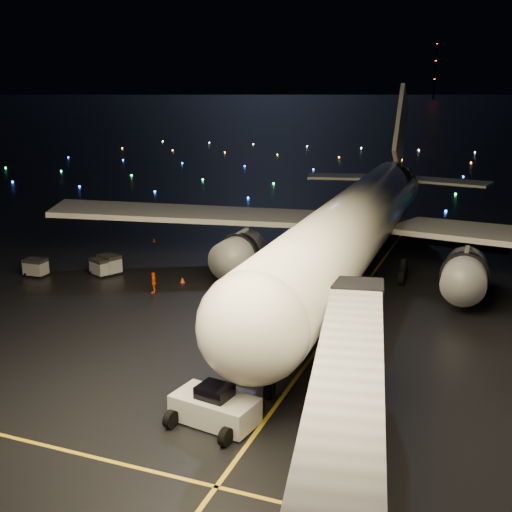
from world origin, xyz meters
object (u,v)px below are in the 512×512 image
object	(u,v)px
pushback_tug	(215,404)
belt_loader	(254,348)
baggage_cart_1	(109,264)
baggage_cart_2	(36,267)
baggage_cart_0	(101,267)
airliner	(363,182)
crew_c	(154,282)

from	to	relation	value
pushback_tug	belt_loader	world-z (taller)	belt_loader
belt_loader	baggage_cart_1	bearing A→B (deg)	119.90
baggage_cart_1	baggage_cart_2	world-z (taller)	baggage_cart_1
belt_loader	pushback_tug	bearing A→B (deg)	-110.67
baggage_cart_0	airliner	bearing A→B (deg)	46.73
crew_c	baggage_cart_2	size ratio (longest dim) A/B	0.94
pushback_tug	baggage_cart_1	world-z (taller)	pushback_tug
baggage_cart_1	baggage_cart_2	size ratio (longest dim) A/B	1.07
baggage_cart_1	baggage_cart_0	bearing A→B (deg)	-92.78
belt_loader	baggage_cart_0	xyz separation A→B (m)	(-21.74, 14.47, -0.66)
pushback_tug	baggage_cart_1	xyz separation A→B (m)	(-21.80, 22.47, -0.18)
pushback_tug	baggage_cart_0	distance (m)	30.97
belt_loader	baggage_cart_2	bearing A→B (deg)	132.09
airliner	crew_c	world-z (taller)	airliner
baggage_cart_0	baggage_cart_1	bearing A→B (deg)	89.13
belt_loader	baggage_cart_0	bearing A→B (deg)	121.96
belt_loader	crew_c	xyz separation A→B (m)	(-14.21, 11.63, -0.55)
belt_loader	crew_c	size ratio (longest dim) A/B	3.24
baggage_cart_2	crew_c	bearing A→B (deg)	-4.31
crew_c	baggage_cart_1	xyz separation A→B (m)	(-7.13, 3.71, -0.03)
belt_loader	baggage_cart_2	size ratio (longest dim) A/B	3.05
airliner	baggage_cart_1	size ratio (longest dim) A/B	29.13
airliner	pushback_tug	xyz separation A→B (m)	(-1.16, -31.49, -7.93)
belt_loader	crew_c	bearing A→B (deg)	116.31
pushback_tug	belt_loader	distance (m)	7.15
belt_loader	crew_c	world-z (taller)	belt_loader
pushback_tug	baggage_cart_2	xyz separation A→B (m)	(-27.99, 19.11, -0.25)
baggage_cart_0	baggage_cart_2	distance (m)	6.30
pushback_tug	baggage_cart_1	bearing A→B (deg)	143.38
crew_c	pushback_tug	bearing A→B (deg)	16.50
baggage_cart_1	baggage_cart_2	distance (m)	7.04
airliner	baggage_cart_0	world-z (taller)	airliner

